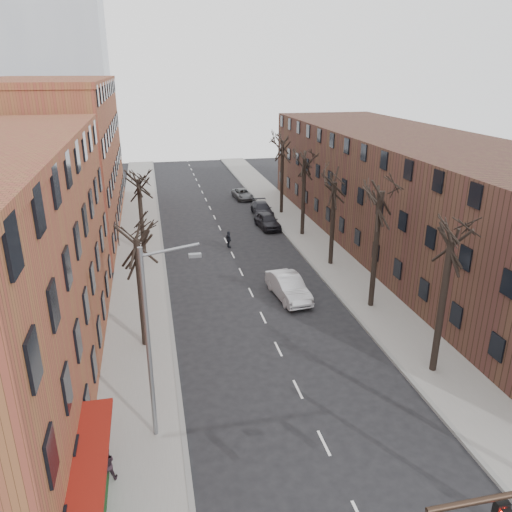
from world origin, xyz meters
TOP-DOWN VIEW (x-y plane):
  - sidewalk_left at (-8.00, 35.00)m, footprint 4.00×90.00m
  - sidewalk_right at (8.00, 35.00)m, footprint 4.00×90.00m
  - building_left_far at (-16.00, 44.00)m, footprint 12.00×28.00m
  - building_right at (16.00, 30.00)m, footprint 12.00×50.00m
  - tree_right_b at (7.60, 12.00)m, footprint 5.20×5.20m
  - tree_right_c at (7.60, 20.00)m, footprint 5.20×5.20m
  - tree_right_d at (7.60, 28.00)m, footprint 5.20×5.20m
  - tree_right_e at (7.60, 36.00)m, footprint 5.20×5.20m
  - tree_right_f at (7.60, 44.00)m, footprint 5.20×5.20m
  - tree_left_a at (-7.60, 18.00)m, footprint 5.20×5.20m
  - tree_left_b at (-7.60, 34.00)m, footprint 5.20×5.20m
  - streetlight at (-7.03, 10.00)m, footprint 2.45×0.22m
  - silver_sedan at (2.43, 22.60)m, footprint 2.34×5.27m
  - parked_car_near at (4.80, 39.03)m, footprint 2.28×4.70m
  - parked_car_mid at (5.30, 43.75)m, footprint 2.15×4.97m
  - parked_car_far at (4.56, 51.49)m, footprint 2.33×4.47m
  - pedestrian_b at (-9.13, 7.70)m, footprint 0.81×0.68m
  - pedestrian_crossing at (-0.03, 33.98)m, footprint 0.63×0.98m

SIDE VIEW (x-z plane):
  - tree_right_b at x=7.60m, z-range -5.40..5.40m
  - tree_right_c at x=7.60m, z-range -5.80..5.80m
  - tree_right_d at x=7.60m, z-range -5.00..5.00m
  - tree_right_e at x=7.60m, z-range -5.40..5.40m
  - tree_right_f at x=7.60m, z-range -5.80..5.80m
  - tree_left_a at x=-7.60m, z-range -4.75..4.75m
  - tree_left_b at x=-7.60m, z-range -4.75..4.75m
  - sidewalk_left at x=-8.00m, z-range 0.00..0.15m
  - sidewalk_right at x=8.00m, z-range 0.00..0.15m
  - parked_car_far at x=4.56m, z-range 0.00..1.20m
  - parked_car_mid at x=5.30m, z-range 0.00..1.42m
  - parked_car_near at x=4.80m, z-range 0.00..1.55m
  - pedestrian_crossing at x=-0.03m, z-range 0.00..1.55m
  - silver_sedan at x=2.43m, z-range 0.00..1.68m
  - pedestrian_b at x=-9.13m, z-range 0.15..1.64m
  - building_right at x=16.00m, z-range 0.00..10.00m
  - streetlight at x=-7.03m, z-range 0.50..9.53m
  - building_left_far at x=-16.00m, z-range 0.00..14.00m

